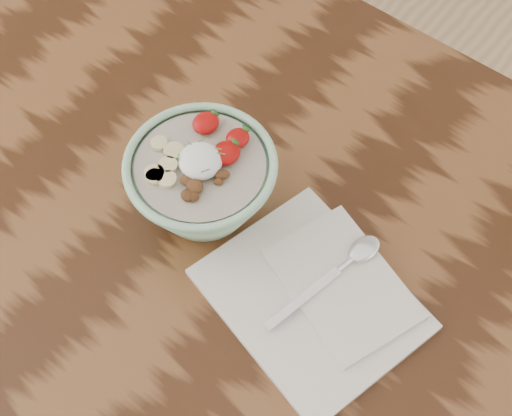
{
  "coord_description": "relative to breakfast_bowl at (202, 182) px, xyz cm",
  "views": [
    {
      "loc": [
        43.43,
        -41.06,
        162.74
      ],
      "look_at": [
        15.08,
        -5.39,
        87.03
      ],
      "focal_mm": 50.0,
      "sensor_mm": 36.0,
      "label": 1
    }
  ],
  "objects": [
    {
      "name": "napkin",
      "position": [
        20.82,
        -1.33,
        -6.25
      ],
      "size": [
        31.46,
        27.69,
        1.66
      ],
      "rotation": [
        0.0,
        0.0,
        -0.24
      ],
      "color": "silver",
      "rests_on": "table"
    },
    {
      "name": "spoon",
      "position": [
        21.46,
        4.86,
        -4.85
      ],
      "size": [
        6.16,
        20.05,
        1.05
      ],
      "rotation": [
        0.0,
        0.0,
        -0.2
      ],
      "color": "silver",
      "rests_on": "napkin"
    },
    {
      "name": "breakfast_bowl",
      "position": [
        0.0,
        0.0,
        0.0
      ],
      "size": [
        20.46,
        20.46,
        13.71
      ],
      "rotation": [
        0.0,
        0.0,
        -0.08
      ],
      "color": "#97CCA5",
      "rests_on": "table"
    },
    {
      "name": "table",
      "position": [
        -4.88,
        4.26,
        -16.25
      ],
      "size": [
        160.0,
        90.0,
        75.0
      ],
      "color": "#351B0D",
      "rests_on": "ground"
    }
  ]
}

